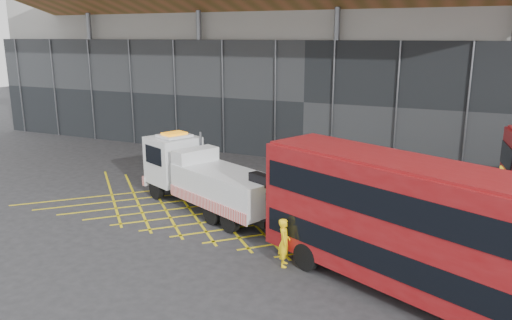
% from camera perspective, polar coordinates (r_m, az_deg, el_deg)
% --- Properties ---
extents(ground_plane, '(120.00, 120.00, 0.00)m').
position_cam_1_polar(ground_plane, '(25.07, -7.72, -5.40)').
color(ground_plane, '#28292B').
extents(road_markings, '(26.36, 7.16, 0.01)m').
position_cam_1_polar(road_markings, '(22.99, 2.55, -7.08)').
color(road_markings, yellow).
rests_on(road_markings, ground_plane).
extents(construction_building, '(55.00, 23.97, 18.00)m').
position_cam_1_polar(construction_building, '(39.82, 9.02, 14.87)').
color(construction_building, gray).
rests_on(construction_building, ground_plane).
extents(recovery_truck, '(9.73, 5.68, 3.51)m').
position_cam_1_polar(recovery_truck, '(24.30, -5.91, -1.96)').
color(recovery_truck, black).
rests_on(recovery_truck, ground_plane).
extents(bus_towed, '(11.12, 6.75, 4.50)m').
position_cam_1_polar(bus_towed, '(16.65, 17.60, -7.01)').
color(bus_towed, maroon).
rests_on(bus_towed, ground_plane).
extents(worker, '(0.63, 0.78, 1.84)m').
position_cam_1_polar(worker, '(18.55, 3.25, -9.38)').
color(worker, yellow).
rests_on(worker, ground_plane).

